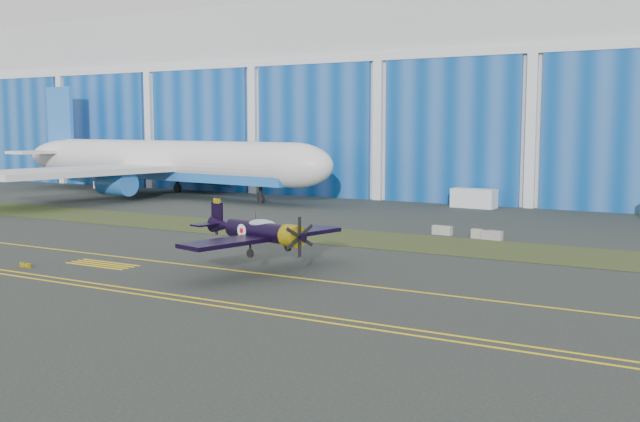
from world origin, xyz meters
The scene contains 15 objects.
ground centered at (0.00, 0.00, 0.00)m, with size 260.00×260.00×0.00m, color #2F3530.
grass_median centered at (0.00, 14.00, 0.02)m, with size 260.00×10.00×0.02m, color #475128.
hangar centered at (0.00, 71.79, 14.96)m, with size 220.00×45.70×30.00m.
taxiway_centreline centered at (0.00, -5.00, 0.01)m, with size 200.00×0.20×0.02m, color yellow.
edge_line_near centered at (0.00, -14.50, 0.01)m, with size 80.00×0.20×0.02m, color yellow.
edge_line_far centered at (0.00, -13.50, 0.01)m, with size 80.00×0.20×0.02m, color yellow.
hold_short_ladder centered at (-18.00, -8.10, 0.01)m, with size 6.00×2.40×0.02m, color yellow, non-canonical shape.
guard_board_left centered at (-22.00, -12.00, 0.17)m, with size 1.20×0.15×0.35m, color yellow.
warbird centered at (-5.95, -4.33, 2.99)m, with size 14.39×16.11×4.08m.
jetliner centered at (-53.15, 39.27, 12.11)m, with size 76.38×67.26×24.21m.
shipping_container centered at (-6.38, 45.90, 1.25)m, with size 5.79×2.32×2.51m, color silver.
cart centered at (-72.60, 43.64, 0.63)m, with size 2.09×1.26×1.26m, color white.
barrier_a centered at (-0.98, 20.17, 0.45)m, with size 2.00×0.60×0.90m, color #97958E.
barrier_b centered at (3.22, 19.57, 0.45)m, with size 2.00×0.60×0.90m, color gray.
barrier_c centered at (4.28, 19.28, 0.45)m, with size 2.00×0.60×0.90m, color gray.
Camera 1 is at (25.06, -48.99, 10.54)m, focal length 42.00 mm.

